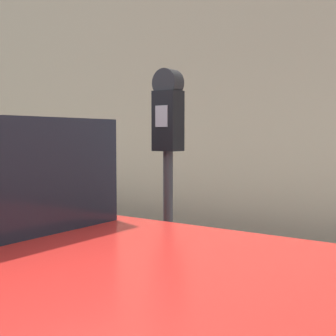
{
  "coord_description": "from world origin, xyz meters",
  "views": [
    {
      "loc": [
        1.53,
        -1.27,
        1.35
      ],
      "look_at": [
        -0.2,
        1.1,
        1.14
      ],
      "focal_mm": 50.0,
      "sensor_mm": 36.0,
      "label": 1
    }
  ],
  "objects": [
    {
      "name": "sidewalk",
      "position": [
        0.0,
        2.2,
        0.07
      ],
      "size": [
        24.0,
        2.8,
        0.13
      ],
      "color": "#9E9B96",
      "rests_on": "ground_plane"
    },
    {
      "name": "parking_meter",
      "position": [
        -0.2,
        1.1,
        1.28
      ],
      "size": [
        0.18,
        0.14,
        1.63
      ],
      "color": "#2D2D30",
      "rests_on": "sidewalk"
    }
  ]
}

